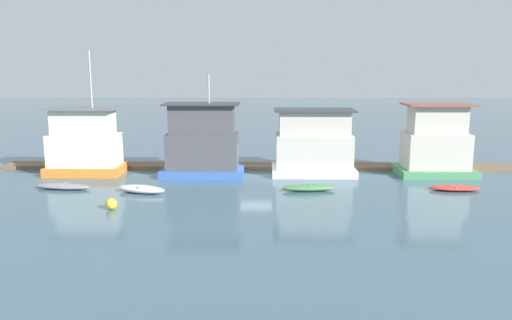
# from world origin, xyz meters

# --- Properties ---
(ground_plane) EXTENTS (200.00, 200.00, 0.00)m
(ground_plane) POSITION_xyz_m (0.00, 0.00, 0.00)
(ground_plane) COLOR #426070
(dock_walkway) EXTENTS (42.40, 2.18, 0.30)m
(dock_walkway) POSITION_xyz_m (0.00, 2.91, 0.15)
(dock_walkway) COLOR brown
(dock_walkway) RESTS_ON ground_plane
(houseboat_orange) EXTENTS (5.83, 3.28, 9.61)m
(houseboat_orange) POSITION_xyz_m (-13.53, 0.22, 2.32)
(houseboat_orange) COLOR orange
(houseboat_orange) RESTS_ON ground_plane
(houseboat_blue) EXTENTS (6.38, 3.56, 7.83)m
(houseboat_blue) POSITION_xyz_m (-4.18, -0.10, 2.50)
(houseboat_blue) COLOR #3866B7
(houseboat_blue) RESTS_ON ground_plane
(houseboat_white) EXTENTS (6.50, 3.90, 5.13)m
(houseboat_white) POSITION_xyz_m (4.50, 0.54, 2.37)
(houseboat_white) COLOR white
(houseboat_white) RESTS_ON ground_plane
(houseboat_green) EXTENTS (5.84, 4.08, 5.56)m
(houseboat_green) POSITION_xyz_m (14.02, 0.53, 2.39)
(houseboat_green) COLOR #4C9360
(houseboat_green) RESTS_ON ground_plane
(dinghy_grey) EXTENTS (4.07, 1.59, 0.38)m
(dinghy_grey) POSITION_xyz_m (-13.37, -4.78, 0.19)
(dinghy_grey) COLOR gray
(dinghy_grey) RESTS_ON ground_plane
(dinghy_white) EXTENTS (3.61, 2.04, 0.53)m
(dinghy_white) POSITION_xyz_m (-7.64, -5.76, 0.26)
(dinghy_white) COLOR white
(dinghy_white) RESTS_ON ground_plane
(dinghy_green) EXTENTS (3.73, 1.36, 0.45)m
(dinghy_green) POSITION_xyz_m (3.71, -4.99, 0.23)
(dinghy_green) COLOR #47844C
(dinghy_green) RESTS_ON ground_plane
(dinghy_red) EXTENTS (3.48, 1.44, 0.36)m
(dinghy_red) POSITION_xyz_m (13.74, -4.66, 0.18)
(dinghy_red) COLOR red
(dinghy_red) RESTS_ON ground_plane
(buoy_yellow) EXTENTS (0.67, 0.67, 0.67)m
(buoy_yellow) POSITION_xyz_m (-8.47, -9.68, 0.33)
(buoy_yellow) COLOR yellow
(buoy_yellow) RESTS_ON ground_plane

